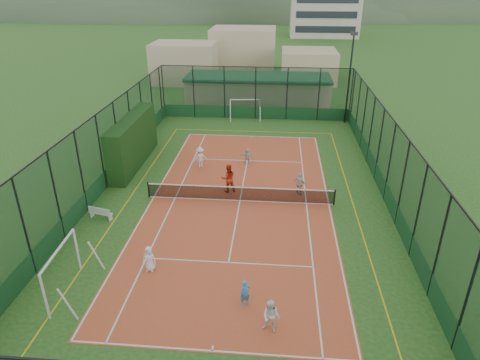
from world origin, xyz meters
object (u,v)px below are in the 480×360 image
object	(u,v)px
coach	(228,178)
child_near_mid	(245,293)
child_far_right	(300,184)
futsal_goal_far	(245,109)
white_bench	(101,212)
child_near_right	(271,316)
child_far_left	(200,158)
floodlight_ne	(349,79)
clubhouse	(258,90)
child_far_back	(247,156)
child_near_left	(149,259)
futsal_goal_near	(62,271)

from	to	relation	value
coach	child_near_mid	bearing A→B (deg)	84.17
child_far_right	coach	xyz separation A→B (m)	(-4.56, 0.00, 0.21)
futsal_goal_far	child_near_mid	world-z (taller)	futsal_goal_far
white_bench	child_near_right	world-z (taller)	child_near_right
child_far_left	white_bench	bearing A→B (deg)	27.13
floodlight_ne	coach	xyz separation A→B (m)	(-9.46, -15.40, -3.17)
clubhouse	futsal_goal_far	xyz separation A→B (m)	(-1.00, -5.09, -0.62)
child_near_mid	child_far_back	world-z (taller)	child_near_mid
futsal_goal_far	clubhouse	bearing A→B (deg)	72.21
futsal_goal_far	coach	xyz separation A→B (m)	(0.14, -15.71, 0.00)
child_far_right	child_near_mid	bearing A→B (deg)	110.32
futsal_goal_far	child_far_right	xyz separation A→B (m)	(4.70, -15.71, -0.20)
floodlight_ne	coach	world-z (taller)	floodlight_ne
child_near_mid	child_near_left	bearing A→B (deg)	133.74
child_near_left	child_far_right	size ratio (longest dim) A/B	0.89
clubhouse	child_near_mid	size ratio (longest dim) A/B	12.15
child_far_left	child_far_back	bearing A→B (deg)	165.92
child_near_mid	child_far_right	size ratio (longest dim) A/B	0.85
child_near_mid	floodlight_ne	bearing A→B (deg)	50.25
child_far_back	child_far_left	bearing A→B (deg)	26.46
child_far_back	child_near_mid	bearing A→B (deg)	101.75
floodlight_ne	child_far_back	bearing A→B (deg)	-128.85
child_near_mid	child_far_back	distance (m)	15.26
coach	floodlight_ne	bearing A→B (deg)	-137.63
child_far_back	futsal_goal_far	bearing A→B (deg)	-76.84
futsal_goal_near	child_far_left	xyz separation A→B (m)	(3.64, 13.95, -0.30)
clubhouse	child_far_right	distance (m)	21.14
white_bench	futsal_goal_far	xyz separation A→B (m)	(6.80, 19.77, 0.54)
futsal_goal_near	child_near_mid	size ratio (longest dim) A/B	2.73
floodlight_ne	child_near_mid	xyz separation A→B (m)	(-7.56, -25.88, -3.49)
futsal_goal_near	child_far_left	bearing A→B (deg)	-16.96
clubhouse	child_near_mid	world-z (taller)	clubhouse
futsal_goal_near	child_far_right	xyz separation A→B (m)	(10.67, 10.33, -0.35)
child_far_right	child_near_left	bearing A→B (deg)	83.76
floodlight_ne	futsal_goal_near	bearing A→B (deg)	-121.16
clubhouse	futsal_goal_far	size ratio (longest dim) A/B	5.15
child_near_left	child_far_back	bearing A→B (deg)	78.20
floodlight_ne	white_bench	size ratio (longest dim) A/B	5.71
child_far_right	white_bench	bearing A→B (deg)	54.04
futsal_goal_far	child_near_left	distance (m)	24.37
child_near_mid	child_far_left	size ratio (longest dim) A/B	0.79
floodlight_ne	child_far_right	bearing A→B (deg)	-107.62
clubhouse	child_far_back	distance (m)	16.09
futsal_goal_near	child_near_left	world-z (taller)	futsal_goal_near
futsal_goal_near	child_far_left	distance (m)	14.42
floodlight_ne	child_near_right	world-z (taller)	floodlight_ne
child_near_mid	child_near_right	xyz separation A→B (m)	(1.12, -1.39, 0.11)
child_far_left	child_far_right	bearing A→B (deg)	120.14
futsal_goal_far	child_near_left	bearing A→B (deg)	-102.97
floodlight_ne	child_far_right	size ratio (longest dim) A/B	5.59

